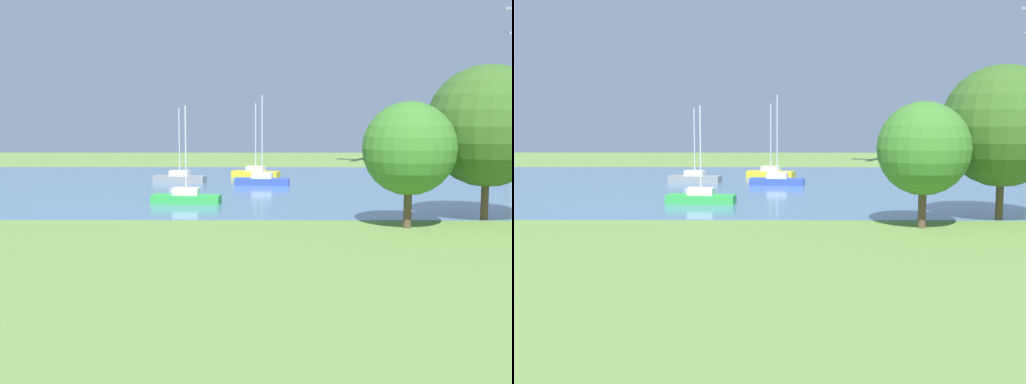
# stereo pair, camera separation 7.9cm
# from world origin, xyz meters

# --- Properties ---
(ground_plane) EXTENTS (160.00, 160.00, 0.00)m
(ground_plane) POSITION_xyz_m (0.00, 22.00, 0.00)
(ground_plane) COLOR olive
(water_surface) EXTENTS (140.00, 40.00, 0.02)m
(water_surface) POSITION_xyz_m (0.00, 50.00, 0.01)
(water_surface) COLOR slate
(water_surface) RESTS_ON ground
(sailboat_gray) EXTENTS (4.98, 2.27, 6.88)m
(sailboat_gray) POSITION_xyz_m (-6.96, 51.93, 0.46)
(sailboat_gray) COLOR gray
(sailboat_gray) RESTS_ON water_surface
(sailboat_green) EXTENTS (4.92, 1.95, 6.81)m
(sailboat_green) POSITION_xyz_m (-4.65, 37.29, 0.46)
(sailboat_green) COLOR green
(sailboat_green) RESTS_ON water_surface
(sailboat_yellow) EXTENTS (5.03, 2.85, 7.39)m
(sailboat_yellow) POSITION_xyz_m (0.06, 57.16, 0.47)
(sailboat_yellow) COLOR yellow
(sailboat_yellow) RESTS_ON water_surface
(sailboat_blue) EXTENTS (4.95, 2.08, 7.95)m
(sailboat_blue) POSITION_xyz_m (0.69, 49.49, 0.48)
(sailboat_blue) COLOR blue
(sailboat_blue) RESTS_ON water_surface
(tree_west_near) EXTENTS (5.09, 5.09, 6.89)m
(tree_west_near) POSITION_xyz_m (8.61, 27.59, 4.34)
(tree_west_near) COLOR brown
(tree_west_near) RESTS_ON ground
(tree_mid_shore) EXTENTS (7.11, 7.11, 9.08)m
(tree_mid_shore) POSITION_xyz_m (13.76, 30.29, 5.52)
(tree_mid_shore) COLOR brown
(tree_mid_shore) RESTS_ON ground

